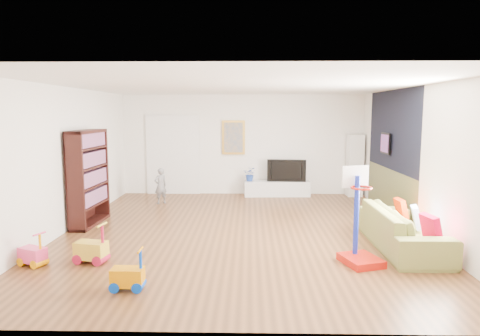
{
  "coord_description": "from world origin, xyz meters",
  "views": [
    {
      "loc": [
        0.18,
        -7.84,
        2.23
      ],
      "look_at": [
        0.0,
        0.4,
        1.15
      ],
      "focal_mm": 32.0,
      "sensor_mm": 36.0,
      "label": 1
    }
  ],
  "objects_px": {
    "media_console": "(277,188)",
    "basketball_hoop": "(362,216)",
    "sofa": "(402,229)",
    "bookshelf": "(88,178)"
  },
  "relations": [
    {
      "from": "media_console",
      "to": "basketball_hoop",
      "type": "height_order",
      "value": "basketball_hoop"
    },
    {
      "from": "media_console",
      "to": "sofa",
      "type": "height_order",
      "value": "sofa"
    },
    {
      "from": "sofa",
      "to": "basketball_hoop",
      "type": "xyz_separation_m",
      "value": [
        -0.87,
        -0.77,
        0.39
      ]
    },
    {
      "from": "bookshelf",
      "to": "basketball_hoop",
      "type": "relative_size",
      "value": 1.3
    },
    {
      "from": "media_console",
      "to": "basketball_hoop",
      "type": "xyz_separation_m",
      "value": [
        0.91,
        -5.17,
        0.52
      ]
    },
    {
      "from": "bookshelf",
      "to": "basketball_hoop",
      "type": "height_order",
      "value": "bookshelf"
    },
    {
      "from": "sofa",
      "to": "basketball_hoop",
      "type": "distance_m",
      "value": 1.23
    },
    {
      "from": "bookshelf",
      "to": "sofa",
      "type": "bearing_deg",
      "value": -11.63
    },
    {
      "from": "basketball_hoop",
      "to": "bookshelf",
      "type": "bearing_deg",
      "value": 137.76
    },
    {
      "from": "bookshelf",
      "to": "sofa",
      "type": "relative_size",
      "value": 0.83
    }
  ]
}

